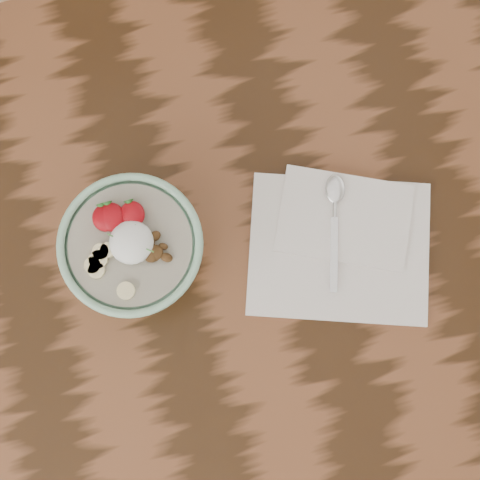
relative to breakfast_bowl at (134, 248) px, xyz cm
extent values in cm
cube|color=#311C0C|center=(2.21, -0.65, -8.57)|extent=(160.00, 90.00, 4.00)
cylinder|color=#4C2D19|center=(74.21, 36.35, -46.07)|extent=(7.00, 7.00, 71.00)
cylinder|color=#94C7A5|center=(0.01, -0.05, -5.97)|extent=(8.45, 8.45, 1.21)
torus|color=#94C7A5|center=(0.01, -0.05, 3.90)|extent=(19.22, 19.22, 1.11)
cylinder|color=#A69F89|center=(0.01, -0.05, 3.29)|extent=(16.30, 16.30, 1.01)
ellipsoid|color=white|center=(0.39, -0.07, 4.91)|extent=(5.78, 5.78, 3.18)
ellipsoid|color=#98070E|center=(1.46, 3.55, 4.68)|extent=(3.21, 3.54, 1.77)
cone|color=#286623|center=(1.46, 5.00, 4.98)|extent=(1.40, 1.03, 1.52)
ellipsoid|color=#98070E|center=(-2.09, 4.06, 4.71)|extent=(3.33, 3.66, 1.83)
cone|color=#286623|center=(-2.09, 5.56, 5.01)|extent=(1.40, 1.03, 1.52)
ellipsoid|color=#98070E|center=(-1.25, 3.92, 4.77)|extent=(3.55, 3.91, 1.95)
cone|color=#286623|center=(-1.25, 5.52, 5.07)|extent=(1.40, 1.03, 1.52)
cylinder|color=beige|center=(-3.80, 0.03, 4.20)|extent=(2.20, 2.20, 0.70)
cylinder|color=beige|center=(-4.36, -0.89, 4.20)|extent=(2.45, 2.45, 0.70)
cylinder|color=beige|center=(-1.97, -5.80, 4.20)|extent=(2.34, 2.34, 0.70)
cylinder|color=beige|center=(-5.27, -1.41, 4.20)|extent=(2.20, 2.20, 0.70)
cylinder|color=beige|center=(-2.85, -0.03, 4.20)|extent=(2.02, 2.02, 0.70)
cylinder|color=beige|center=(-4.96, -2.18, 4.20)|extent=(2.18, 2.18, 0.70)
ellipsoid|color=#4D3116|center=(3.50, 0.00, 4.34)|extent=(1.93, 1.80, 0.81)
ellipsoid|color=#4D3116|center=(2.26, -2.48, 4.22)|extent=(1.57, 1.55, 0.69)
ellipsoid|color=#4D3116|center=(2.99, -2.10, 4.49)|extent=(2.80, 2.82, 1.19)
ellipsoid|color=#4D3116|center=(4.15, -1.60, 4.24)|extent=(1.56, 1.45, 0.64)
ellipsoid|color=#4D3116|center=(2.33, -2.39, 4.42)|extent=(1.97, 1.95, 1.38)
ellipsoid|color=#4D3116|center=(2.70, -2.64, 4.25)|extent=(1.35, 1.26, 0.77)
ellipsoid|color=#4D3116|center=(2.38, -1.40, 4.43)|extent=(2.52, 2.52, 1.15)
ellipsoid|color=#4D3116|center=(4.19, -3.15, 4.35)|extent=(2.00, 1.90, 1.11)
ellipsoid|color=#4D3116|center=(2.49, -0.50, 4.46)|extent=(2.32, 2.11, 1.14)
cylinder|color=#498B3A|center=(0.88, 0.54, 5.80)|extent=(0.90, 1.62, 0.24)
cylinder|color=#498B3A|center=(2.19, -1.67, 5.80)|extent=(1.52, 1.27, 0.24)
cylinder|color=#498B3A|center=(1.42, -1.45, 5.80)|extent=(1.68, 0.85, 0.24)
cylinder|color=#498B3A|center=(-1.08, -0.74, 5.80)|extent=(0.56, 1.53, 0.23)
cylinder|color=#498B3A|center=(0.16, -0.34, 5.80)|extent=(0.80, 0.91, 0.22)
cylinder|color=#498B3A|center=(-0.89, 0.31, 5.80)|extent=(1.15, 1.22, 0.23)
cylinder|color=#498B3A|center=(0.38, 0.50, 5.80)|extent=(0.91, 0.94, 0.22)
cylinder|color=#498B3A|center=(-1.01, -0.53, 5.80)|extent=(1.63, 0.77, 0.24)
cylinder|color=#498B3A|center=(1.02, -0.12, 5.80)|extent=(1.79, 0.54, 0.24)
cylinder|color=#498B3A|center=(-1.61, 1.22, 5.80)|extent=(1.29, 1.13, 0.23)
cylinder|color=#498B3A|center=(0.31, -1.71, 5.80)|extent=(0.86, 1.04, 0.22)
cylinder|color=#498B3A|center=(0.90, 1.57, 5.80)|extent=(1.50, 0.69, 0.23)
cube|color=white|center=(27.81, -7.33, -6.07)|extent=(31.54, 28.57, 1.00)
cube|color=white|center=(29.81, -3.34, -5.27)|extent=(22.71, 19.97, 0.60)
cube|color=silver|center=(26.66, -8.03, -4.81)|extent=(4.42, 10.65, 0.33)
cylinder|color=silver|center=(28.83, -1.52, -4.64)|extent=(1.52, 2.90, 0.66)
ellipsoid|color=silver|center=(29.69, 1.06, -4.52)|extent=(4.12, 5.03, 0.90)
camera|label=1|loc=(10.07, -16.74, 89.78)|focal=50.00mm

